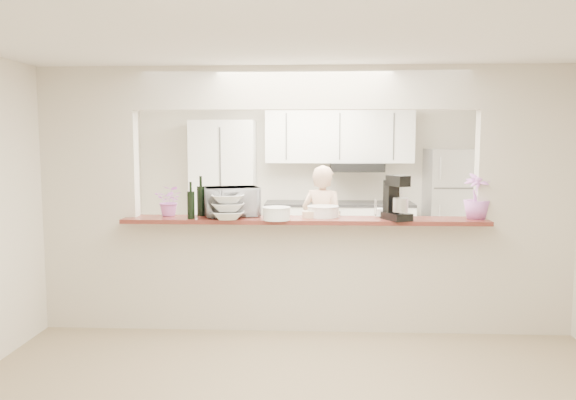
# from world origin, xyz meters

# --- Properties ---
(floor) EXTENTS (6.00, 6.00, 0.00)m
(floor) POSITION_xyz_m (0.00, 0.00, 0.00)
(floor) COLOR tan
(floor) RESTS_ON ground
(tile_overlay) EXTENTS (5.00, 2.90, 0.01)m
(tile_overlay) POSITION_xyz_m (0.00, 1.55, 0.01)
(tile_overlay) COLOR silver
(tile_overlay) RESTS_ON floor
(partition) EXTENTS (5.00, 0.15, 2.50)m
(partition) POSITION_xyz_m (0.00, 0.00, 1.48)
(partition) COLOR beige
(partition) RESTS_ON floor
(bar_counter) EXTENTS (3.40, 0.38, 1.09)m
(bar_counter) POSITION_xyz_m (0.00, -0.00, 0.58)
(bar_counter) COLOR beige
(bar_counter) RESTS_ON floor
(kitchen_cabinets) EXTENTS (3.15, 0.62, 2.25)m
(kitchen_cabinets) POSITION_xyz_m (-0.19, 2.72, 0.97)
(kitchen_cabinets) COLOR white
(kitchen_cabinets) RESTS_ON floor
(refrigerator) EXTENTS (0.75, 0.70, 1.70)m
(refrigerator) POSITION_xyz_m (2.05, 2.65, 0.85)
(refrigerator) COLOR #BCBBC1
(refrigerator) RESTS_ON floor
(flower_left) EXTENTS (0.29, 0.26, 0.29)m
(flower_left) POSITION_xyz_m (-1.30, 0.05, 1.24)
(flower_left) COLOR #DF76C7
(flower_left) RESTS_ON bar_counter
(wine_bottle_a) EXTENTS (0.07, 0.07, 0.35)m
(wine_bottle_a) POSITION_xyz_m (-1.05, -0.15, 1.22)
(wine_bottle_a) COLOR black
(wine_bottle_a) RESTS_ON bar_counter
(wine_bottle_b) EXTENTS (0.08, 0.08, 0.39)m
(wine_bottle_b) POSITION_xyz_m (-1.00, 0.07, 1.24)
(wine_bottle_b) COLOR black
(wine_bottle_b) RESTS_ON bar_counter
(toaster_oven) EXTENTS (0.59, 0.48, 0.28)m
(toaster_oven) POSITION_xyz_m (-0.70, 0.05, 1.23)
(toaster_oven) COLOR #9F9FA3
(toaster_oven) RESTS_ON bar_counter
(serving_bowls) EXTENTS (0.33, 0.33, 0.22)m
(serving_bowls) POSITION_xyz_m (-0.70, -0.17, 1.20)
(serving_bowls) COLOR white
(serving_bowls) RESTS_ON bar_counter
(plate_stack_a) EXTENTS (0.26, 0.26, 0.12)m
(plate_stack_a) POSITION_xyz_m (-0.25, -0.19, 1.15)
(plate_stack_a) COLOR white
(plate_stack_a) RESTS_ON bar_counter
(plate_stack_b) EXTENTS (0.30, 0.30, 0.11)m
(plate_stack_b) POSITION_xyz_m (0.18, 0.03, 1.14)
(plate_stack_b) COLOR white
(plate_stack_b) RESTS_ON bar_counter
(red_bowl) EXTENTS (0.14, 0.14, 0.06)m
(red_bowl) POSITION_xyz_m (0.20, 0.08, 1.12)
(red_bowl) COLOR maroon
(red_bowl) RESTS_ON bar_counter
(tan_bowl) EXTENTS (0.14, 0.14, 0.06)m
(tan_bowl) POSITION_xyz_m (0.05, -0.03, 1.12)
(tan_bowl) COLOR beige
(tan_bowl) RESTS_ON bar_counter
(utensil_caddy) EXTENTS (0.27, 0.16, 0.25)m
(utensil_caddy) POSITION_xyz_m (0.80, 0.05, 1.19)
(utensil_caddy) COLOR silver
(utensil_caddy) RESTS_ON bar_counter
(stand_mixer) EXTENTS (0.27, 0.32, 0.41)m
(stand_mixer) POSITION_xyz_m (0.84, -0.14, 1.27)
(stand_mixer) COLOR black
(stand_mixer) RESTS_ON bar_counter
(flower_right) EXTENTS (0.32, 0.32, 0.43)m
(flower_right) POSITION_xyz_m (1.60, -0.03, 1.30)
(flower_right) COLOR #C068C1
(flower_right) RESTS_ON bar_counter
(person) EXTENTS (0.65, 0.55, 1.51)m
(person) POSITION_xyz_m (0.20, 1.56, 0.75)
(person) COLOR #D7AA8C
(person) RESTS_ON floor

